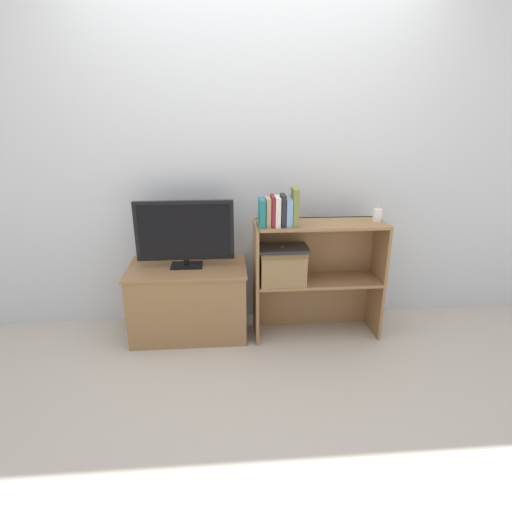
% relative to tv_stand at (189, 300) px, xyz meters
% --- Properties ---
extents(ground_plane, '(16.00, 16.00, 0.00)m').
position_rel_tv_stand_xyz_m(ground_plane, '(0.49, -0.23, -0.27)').
color(ground_plane, '#BCB2A3').
extents(wall_back, '(10.00, 0.05, 2.40)m').
position_rel_tv_stand_xyz_m(wall_back, '(0.49, 0.26, 0.93)').
color(wall_back, silver).
rests_on(wall_back, ground_plane).
extents(tv_stand, '(0.84, 0.48, 0.53)m').
position_rel_tv_stand_xyz_m(tv_stand, '(0.00, 0.00, 0.00)').
color(tv_stand, olive).
rests_on(tv_stand, ground_plane).
extents(tv, '(0.68, 0.14, 0.47)m').
position_rel_tv_stand_xyz_m(tv, '(-0.00, -0.00, 0.52)').
color(tv, black).
rests_on(tv, tv_stand).
extents(bookshelf_lower_tier, '(0.91, 0.31, 0.44)m').
position_rel_tv_stand_xyz_m(bookshelf_lower_tier, '(0.93, -0.02, 0.01)').
color(bookshelf_lower_tier, olive).
rests_on(bookshelf_lower_tier, ground_plane).
extents(bookshelf_upper_tier, '(0.91, 0.31, 0.42)m').
position_rel_tv_stand_xyz_m(bookshelf_upper_tier, '(0.93, -0.02, 0.44)').
color(bookshelf_upper_tier, olive).
rests_on(bookshelf_upper_tier, bookshelf_lower_tier).
extents(book_teal, '(0.04, 0.15, 0.18)m').
position_rel_tv_stand_xyz_m(book_teal, '(0.52, -0.13, 0.68)').
color(book_teal, '#1E7075').
rests_on(book_teal, bookshelf_upper_tier).
extents(book_tan, '(0.03, 0.12, 0.19)m').
position_rel_tv_stand_xyz_m(book_tan, '(0.56, -0.13, 0.68)').
color(book_tan, tan).
rests_on(book_tan, bookshelf_upper_tier).
extents(book_maroon, '(0.02, 0.13, 0.20)m').
position_rel_tv_stand_xyz_m(book_maroon, '(0.59, -0.13, 0.69)').
color(book_maroon, maroon).
rests_on(book_maroon, bookshelf_upper_tier).
extents(book_ivory, '(0.03, 0.14, 0.19)m').
position_rel_tv_stand_xyz_m(book_ivory, '(0.62, -0.13, 0.69)').
color(book_ivory, silver).
rests_on(book_ivory, bookshelf_upper_tier).
extents(book_charcoal, '(0.03, 0.12, 0.21)m').
position_rel_tv_stand_xyz_m(book_charcoal, '(0.66, -0.13, 0.69)').
color(book_charcoal, '#232328').
rests_on(book_charcoal, bookshelf_upper_tier).
extents(book_skyblue, '(0.04, 0.14, 0.18)m').
position_rel_tv_stand_xyz_m(book_skyblue, '(0.70, -0.13, 0.68)').
color(book_skyblue, '#709ECC').
rests_on(book_skyblue, bookshelf_upper_tier).
extents(book_olive, '(0.04, 0.14, 0.25)m').
position_rel_tv_stand_xyz_m(book_olive, '(0.74, -0.13, 0.71)').
color(book_olive, olive).
rests_on(book_olive, bookshelf_upper_tier).
extents(baby_monitor, '(0.05, 0.03, 0.12)m').
position_rel_tv_stand_xyz_m(baby_monitor, '(1.32, -0.08, 0.63)').
color(baby_monitor, white).
rests_on(baby_monitor, bookshelf_upper_tier).
extents(storage_basket_left, '(0.32, 0.27, 0.23)m').
position_rel_tv_stand_xyz_m(storage_basket_left, '(0.67, -0.09, 0.30)').
color(storage_basket_left, '#937047').
rests_on(storage_basket_left, bookshelf_lower_tier).
extents(laptop, '(0.36, 0.22, 0.02)m').
position_rel_tv_stand_xyz_m(laptop, '(0.67, -0.09, 0.41)').
color(laptop, '#2D2D33').
rests_on(laptop, storage_basket_left).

